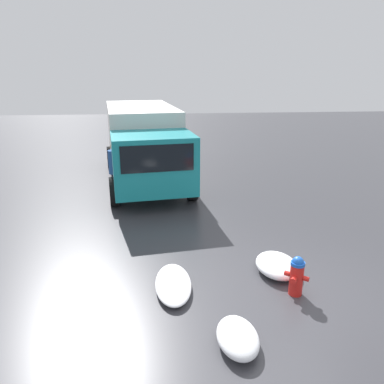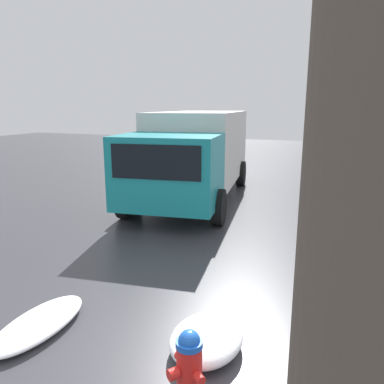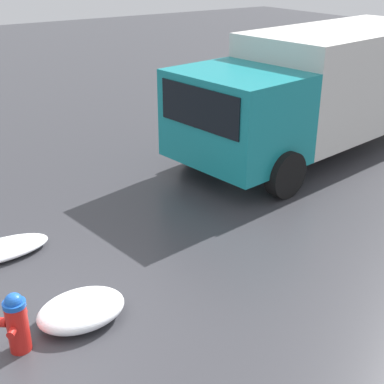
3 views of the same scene
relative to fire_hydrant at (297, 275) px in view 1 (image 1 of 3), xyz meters
The scene contains 7 objects.
ground_plane 0.40m from the fire_hydrant, 37.43° to the right, with size 60.00×60.00×0.00m, color #38383D.
fire_hydrant is the anchor object (origin of this frame).
delivery_truck 8.58m from the fire_hydrant, 20.43° to the left, with size 7.45×3.43×2.67m.
pedestrian 6.88m from the fire_hydrant, 33.76° to the left, with size 0.40×0.40×1.85m.
snow_pile_by_hydrant 2.31m from the fire_hydrant, 79.75° to the left, with size 1.51×0.69×0.19m.
snow_pile_curbside 0.85m from the fire_hydrant, ahead, with size 1.12×0.84×0.31m.
snow_pile_by_tree 1.85m from the fire_hydrant, 132.34° to the left, with size 1.01×0.63×0.28m.
Camera 1 is at (-5.84, 2.49, 4.00)m, focal length 35.00 mm.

